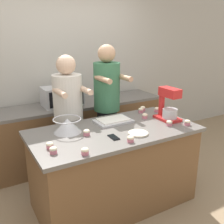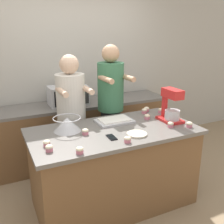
# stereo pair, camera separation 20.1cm
# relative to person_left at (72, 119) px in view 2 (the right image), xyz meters

# --- Properties ---
(ground_plane) EXTENTS (16.00, 16.00, 0.00)m
(ground_plane) POSITION_rel_person_left_xyz_m (0.27, -0.64, -0.86)
(ground_plane) COLOR #937A5B
(back_wall) EXTENTS (10.00, 0.06, 2.70)m
(back_wall) POSITION_rel_person_left_xyz_m (0.27, 0.93, 0.49)
(back_wall) COLOR #B2ADA3
(back_wall) RESTS_ON ground_plane
(island_counter) EXTENTS (1.79, 0.91, 0.90)m
(island_counter) POSITION_rel_person_left_xyz_m (0.27, -0.64, -0.41)
(island_counter) COLOR brown
(island_counter) RESTS_ON ground_plane
(back_counter) EXTENTS (2.80, 0.60, 0.88)m
(back_counter) POSITION_rel_person_left_xyz_m (0.27, 0.58, -0.42)
(back_counter) COLOR brown
(back_counter) RESTS_ON ground_plane
(person_left) EXTENTS (0.36, 0.51, 1.64)m
(person_left) POSITION_rel_person_left_xyz_m (0.00, 0.00, 0.00)
(person_left) COLOR #232328
(person_left) RESTS_ON ground_plane
(person_right) EXTENTS (0.35, 0.51, 1.74)m
(person_right) POSITION_rel_person_left_xyz_m (0.53, -0.00, 0.06)
(person_right) COLOR #232328
(person_right) RESTS_ON ground_plane
(stand_mixer) EXTENTS (0.20, 0.30, 0.38)m
(stand_mixer) POSITION_rel_person_left_xyz_m (0.97, -0.68, 0.21)
(stand_mixer) COLOR red
(stand_mixer) RESTS_ON island_counter
(mixing_bowl) EXTENTS (0.29, 0.29, 0.15)m
(mixing_bowl) POSITION_rel_person_left_xyz_m (-0.19, -0.46, 0.12)
(mixing_bowl) COLOR #BCBCC1
(mixing_bowl) RESTS_ON island_counter
(baking_tray) EXTENTS (0.41, 0.27, 0.04)m
(baking_tray) POSITION_rel_person_left_xyz_m (0.37, -0.43, 0.06)
(baking_tray) COLOR #BCBCC1
(baking_tray) RESTS_ON island_counter
(microwave_oven) EXTENTS (0.55, 0.33, 0.27)m
(microwave_oven) POSITION_rel_person_left_xyz_m (0.13, 0.58, 0.16)
(microwave_oven) COLOR #B7B7BC
(microwave_oven) RESTS_ON back_counter
(cell_phone) EXTENTS (0.08, 0.15, 0.01)m
(cell_phone) POSITION_rel_person_left_xyz_m (0.15, -0.83, 0.04)
(cell_phone) COLOR black
(cell_phone) RESTS_ON island_counter
(small_plate) EXTENTS (0.21, 0.21, 0.02)m
(small_plate) POSITION_rel_person_left_xyz_m (0.41, -0.87, 0.05)
(small_plate) COLOR beige
(small_plate) RESTS_ON island_counter
(cupcake_0) EXTENTS (0.07, 0.07, 0.06)m
(cupcake_0) POSITION_rel_person_left_xyz_m (0.77, -0.51, 0.07)
(cupcake_0) COLOR #D17084
(cupcake_0) RESTS_ON island_counter
(cupcake_1) EXTENTS (0.07, 0.07, 0.06)m
(cupcake_1) POSITION_rel_person_left_xyz_m (-0.24, -1.02, 0.07)
(cupcake_1) COLOR #D17084
(cupcake_1) RESTS_ON island_counter
(cupcake_2) EXTENTS (0.07, 0.07, 0.06)m
(cupcake_2) POSITION_rel_person_left_xyz_m (0.93, -0.25, 0.07)
(cupcake_2) COLOR #D17084
(cupcake_2) RESTS_ON island_counter
(cupcake_3) EXTENTS (0.07, 0.07, 0.06)m
(cupcake_3) POSITION_rel_person_left_xyz_m (0.86, -0.30, 0.07)
(cupcake_3) COLOR #D17084
(cupcake_3) RESTS_ON island_counter
(cupcake_4) EXTENTS (0.07, 0.07, 0.06)m
(cupcake_4) POSITION_rel_person_left_xyz_m (1.06, -0.38, 0.07)
(cupcake_4) COLOR #D17084
(cupcake_4) RESTS_ON island_counter
(cupcake_5) EXTENTS (0.07, 0.07, 0.06)m
(cupcake_5) POSITION_rel_person_left_xyz_m (-0.05, -0.64, 0.07)
(cupcake_5) COLOR #D17084
(cupcake_5) RESTS_ON island_counter
(cupcake_6) EXTENTS (0.07, 0.07, 0.06)m
(cupcake_6) POSITION_rel_person_left_xyz_m (1.04, -0.93, 0.07)
(cupcake_6) COLOR #D17084
(cupcake_6) RESTS_ON island_counter
(cupcake_7) EXTENTS (0.07, 0.07, 0.06)m
(cupcake_7) POSITION_rel_person_left_xyz_m (-0.47, -0.76, 0.07)
(cupcake_7) COLOR #D17084
(cupcake_7) RESTS_ON island_counter
(cupcake_8) EXTENTS (0.07, 0.07, 0.06)m
(cupcake_8) POSITION_rel_person_left_xyz_m (0.85, -0.84, 0.07)
(cupcake_8) COLOR #D17084
(cupcake_8) RESTS_ON island_counter
(cupcake_9) EXTENTS (0.07, 0.07, 0.06)m
(cupcake_9) POSITION_rel_person_left_xyz_m (0.24, -1.00, 0.07)
(cupcake_9) COLOR #D17084
(cupcake_9) RESTS_ON island_counter
(cupcake_10) EXTENTS (0.07, 0.07, 0.06)m
(cupcake_10) POSITION_rel_person_left_xyz_m (-0.47, -0.87, 0.07)
(cupcake_10) COLOR #D17084
(cupcake_10) RESTS_ON island_counter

